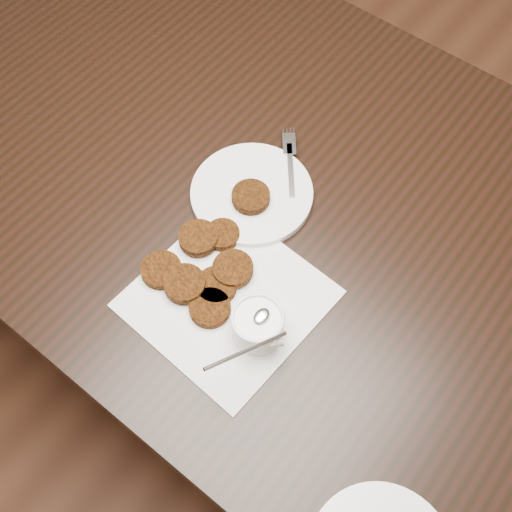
# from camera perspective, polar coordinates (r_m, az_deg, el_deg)

# --- Properties ---
(floor) EXTENTS (4.00, 4.00, 0.00)m
(floor) POSITION_cam_1_polar(r_m,az_deg,el_deg) (1.80, -2.32, -10.88)
(floor) COLOR #56301D
(floor) RESTS_ON ground
(table) EXTENTS (1.54, 0.99, 0.75)m
(table) POSITION_cam_1_polar(r_m,az_deg,el_deg) (1.52, -0.50, -0.58)
(table) COLOR black
(table) RESTS_ON floor
(napkin) EXTENTS (0.30, 0.30, 0.00)m
(napkin) POSITION_cam_1_polar(r_m,az_deg,el_deg) (1.06, -2.56, -3.84)
(napkin) COLOR white
(napkin) RESTS_ON table
(sauce_ramekin) EXTENTS (0.12, 0.12, 0.12)m
(sauce_ramekin) POSITION_cam_1_polar(r_m,az_deg,el_deg) (0.98, 0.14, -5.49)
(sauce_ramekin) COLOR silver
(sauce_ramekin) RESTS_ON napkin
(patty_cluster) EXTENTS (0.27, 0.27, 0.02)m
(patty_cluster) POSITION_cam_1_polar(r_m,az_deg,el_deg) (1.07, -4.75, -1.12)
(patty_cluster) COLOR #6A350E
(patty_cluster) RESTS_ON napkin
(plate_with_patty) EXTENTS (0.31, 0.31, 0.03)m
(plate_with_patty) POSITION_cam_1_polar(r_m,az_deg,el_deg) (1.15, -0.39, 5.85)
(plate_with_patty) COLOR white
(plate_with_patty) RESTS_ON table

